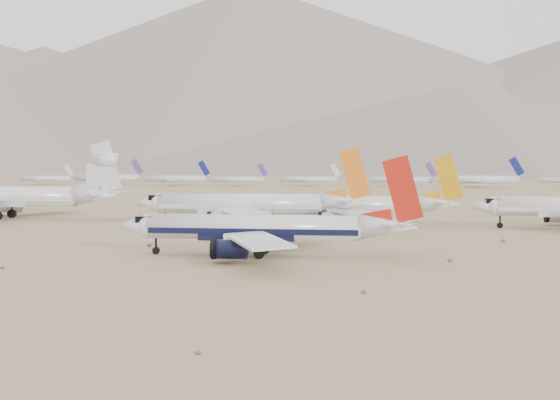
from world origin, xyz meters
TOP-DOWN VIEW (x-y plane):
  - ground at (0.00, 0.00)m, footprint 7000.00×7000.00m
  - main_airliner at (-6.25, 3.83)m, footprint 49.29×48.15m
  - row2_gold_tail at (6.77, 61.92)m, footprint 50.59×49.48m
  - row2_orange_tail at (-18.06, 55.67)m, footprint 54.98×53.78m
  - row2_white_trijet at (-88.79, 70.24)m, footprint 61.98×60.58m
  - distant_storage_row at (51.97, 326.44)m, footprint 671.00×63.20m
  - mountain_range at (70.18, 1648.01)m, footprint 7354.00×3024.00m
  - desert_scrub at (2.26, -29.21)m, footprint 261.14×121.67m

SIDE VIEW (x-z plane):
  - ground at x=0.00m, z-range 0.00..0.00m
  - desert_scrub at x=2.26m, z-range -0.03..0.60m
  - distant_storage_row at x=51.97m, z-range -3.74..12.57m
  - main_airliner at x=-6.25m, z-range -3.92..13.48m
  - row2_gold_tail at x=6.77m, z-range -3.97..14.04m
  - row2_orange_tail at x=-18.06m, z-range -4.30..15.31m
  - row2_white_trijet at x=-88.79m, z-range -4.62..17.34m
  - mountain_range at x=70.18m, z-range -44.68..425.32m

